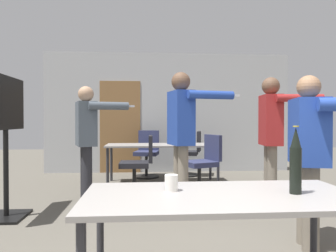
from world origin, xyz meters
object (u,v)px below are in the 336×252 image
at_px(person_right_polo, 182,127).
at_px(office_chair_side_rolled, 190,155).
at_px(person_center_tall, 310,146).
at_px(tv_screen, 5,129).
at_px(person_near_casual, 87,133).
at_px(office_chair_far_right, 147,155).
at_px(drink_cup, 171,183).
at_px(person_far_watching, 272,129).
at_px(office_chair_far_left, 139,166).
at_px(office_chair_mid_tucked, 203,165).
at_px(beer_bottle, 296,162).

bearing_deg(person_right_polo, office_chair_side_rolled, 156.80).
bearing_deg(person_center_tall, tv_screen, -96.63).
distance_m(person_near_casual, office_chair_far_right, 2.26).
height_order(person_right_polo, drink_cup, person_right_polo).
xyz_separation_m(person_near_casual, person_far_watching, (2.50, -0.58, 0.07)).
xyz_separation_m(person_right_polo, person_far_watching, (1.20, 0.10, -0.02)).
bearing_deg(office_chair_far_right, office_chair_far_left, 96.31).
bearing_deg(office_chair_side_rolled, office_chair_mid_tucked, -166.97).
bearing_deg(tv_screen, beer_bottle, -129.66).
relative_size(tv_screen, beer_bottle, 4.13).
relative_size(person_center_tall, person_far_watching, 0.91).
xyz_separation_m(person_center_tall, office_chair_side_rolled, (-0.53, 3.97, -0.49)).
bearing_deg(office_chair_far_left, beer_bottle, -162.37).
xyz_separation_m(office_chair_far_right, beer_bottle, (0.84, -4.87, 0.47)).
xyz_separation_m(tv_screen, person_right_polo, (2.13, 0.06, 0.01)).
xyz_separation_m(tv_screen, person_near_casual, (0.83, 0.74, -0.08)).
bearing_deg(drink_cup, beer_bottle, -10.39).
xyz_separation_m(person_far_watching, beer_bottle, (-0.77, -2.29, -0.14)).
height_order(office_chair_far_left, office_chair_far_right, office_chair_far_right).
relative_size(tv_screen, person_right_polo, 0.96).
bearing_deg(office_chair_far_left, drink_cup, -174.56).
xyz_separation_m(person_far_watching, office_chair_far_left, (-1.76, 1.04, -0.63)).
bearing_deg(beer_bottle, person_center_tall, 58.18).
xyz_separation_m(person_center_tall, person_near_casual, (-2.32, 1.90, 0.06)).
height_order(person_right_polo, office_chair_mid_tucked, person_right_polo).
bearing_deg(beer_bottle, person_right_polo, 101.21).
bearing_deg(person_near_casual, office_chair_side_rolled, 121.88).
bearing_deg(tv_screen, office_chair_side_rolled, -43.08).
height_order(person_far_watching, beer_bottle, person_far_watching).
distance_m(person_center_tall, office_chair_far_left, 2.88).
relative_size(office_chair_mid_tucked, office_chair_far_right, 0.98).
xyz_separation_m(person_right_polo, office_chair_far_right, (-0.41, 2.69, -0.63)).
distance_m(office_chair_side_rolled, beer_bottle, 4.96).
distance_m(person_near_casual, person_far_watching, 2.56).
height_order(tv_screen, office_chair_side_rolled, tv_screen).
bearing_deg(person_center_tall, office_chair_far_right, -146.34).
bearing_deg(person_near_casual, person_center_tall, 33.63).
relative_size(person_center_tall, person_right_polo, 0.89).
height_order(tv_screen, person_center_tall, tv_screen).
relative_size(person_near_casual, office_chair_mid_tucked, 1.78).
height_order(person_right_polo, person_far_watching, person_right_polo).
bearing_deg(office_chair_side_rolled, tv_screen, 150.63).
bearing_deg(office_chair_far_right, beer_bottle, 111.50).
distance_m(person_near_casual, beer_bottle, 3.34).
height_order(person_right_polo, office_chair_side_rolled, person_right_polo).
relative_size(person_near_casual, office_chair_side_rolled, 1.77).
xyz_separation_m(person_center_tall, office_chair_far_left, (-1.59, 2.36, -0.50)).
bearing_deg(person_center_tall, person_right_polo, -126.23).
height_order(office_chair_mid_tucked, drink_cup, office_chair_mid_tucked).
relative_size(tv_screen, office_chair_side_rolled, 1.82).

